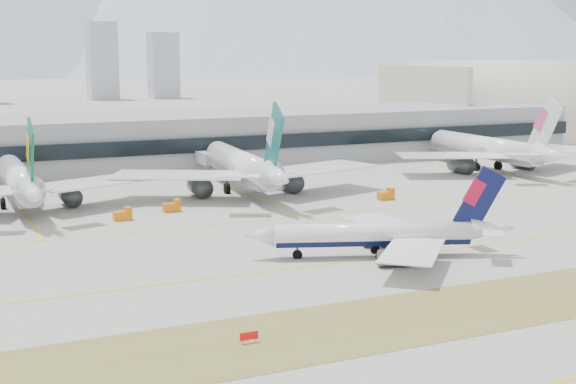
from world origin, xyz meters
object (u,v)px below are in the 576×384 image
terminal (141,141)px  taxiing_airliner (383,235)px  widebody_eva (20,182)px  widebody_china_air (490,150)px  widebody_cathay (244,167)px  hangar (515,137)px

terminal → taxiing_airliner: bearing=-86.0°
widebody_eva → widebody_china_air: size_ratio=0.95×
widebody_eva → widebody_cathay: 49.82m
taxiing_airliner → widebody_china_air: 105.57m
widebody_cathay → terminal: 55.49m
hangar → taxiing_airliner: bearing=-136.3°
widebody_cathay → widebody_china_air: size_ratio=1.03×
widebody_cathay → widebody_eva: bearing=93.2°
widebody_cathay → widebody_china_air: 76.48m
widebody_cathay → hangar: (144.16, 74.65, -5.99)m
widebody_cathay → widebody_china_air: (76.26, 5.81, -0.22)m
widebody_china_air → terminal: size_ratio=0.22×
taxiing_airliner → hangar: hangar is taller
widebody_china_air → widebody_eva: bearing=93.3°
taxiing_airliner → widebody_cathay: size_ratio=0.66×
taxiing_airliner → terminal: size_ratio=0.15×
widebody_eva → hangar: bearing=-69.1°
taxiing_airliner → hangar: (146.24, 139.56, -3.42)m
widebody_eva → widebody_cathay: (49.76, -2.33, 0.52)m
widebody_eva → terminal: size_ratio=0.21×
widebody_eva → hangar: hangar is taller
taxiing_airliner → hangar: size_ratio=0.47×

